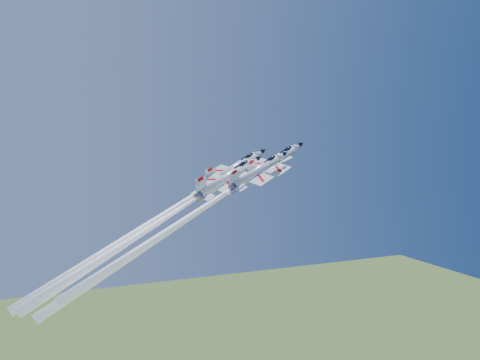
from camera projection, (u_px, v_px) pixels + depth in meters
name	position (u px, v px, depth m)	size (l,w,h in m)	color
jet_lead	(195.00, 214.00, 104.84)	(47.14, 17.63, 44.11)	white
jet_left	(162.00, 216.00, 108.00)	(45.25, 17.08, 40.67)	white
jet_right	(193.00, 214.00, 101.28)	(39.82, 15.09, 35.16)	white
jet_slot	(161.00, 221.00, 101.58)	(41.34, 15.80, 35.74)	white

